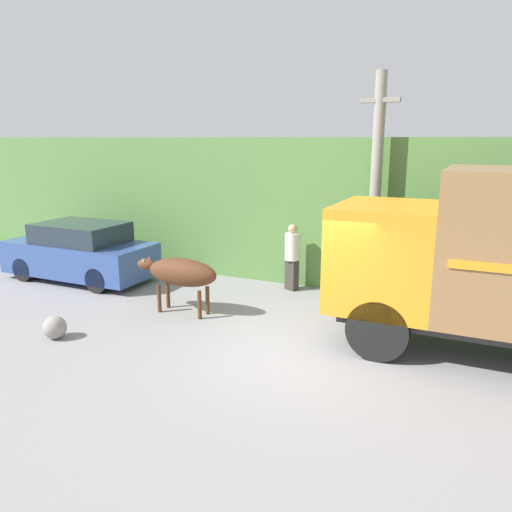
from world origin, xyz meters
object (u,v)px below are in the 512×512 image
at_px(pedestrian_on_hill, 292,254).
at_px(utility_pole, 376,186).
at_px(parked_suv, 80,252).
at_px(brown_cow, 181,273).
at_px(roadside_rock, 55,327).

distance_m(pedestrian_on_hill, utility_pole, 2.75).
distance_m(parked_suv, pedestrian_on_hill, 5.96).
bearing_deg(brown_cow, pedestrian_on_hill, 58.22).
xyz_separation_m(parked_suv, utility_pole, (7.78, 1.65, 2.00)).
distance_m(parked_suv, roadside_rock, 4.41).
bearing_deg(pedestrian_on_hill, utility_pole, -154.32).
xyz_separation_m(pedestrian_on_hill, roadside_rock, (-3.10, -5.06, -0.72)).
bearing_deg(roadside_rock, utility_pole, 45.00).
xyz_separation_m(utility_pole, roadside_rock, (-5.14, -5.14, -2.56)).
distance_m(pedestrian_on_hill, roadside_rock, 5.98).
bearing_deg(utility_pole, roadside_rock, -135.00).
relative_size(brown_cow, roadside_rock, 4.52).
bearing_deg(pedestrian_on_hill, brown_cow, 82.47).
xyz_separation_m(brown_cow, pedestrian_on_hill, (1.64, 2.73, 0.00)).
xyz_separation_m(brown_cow, parked_suv, (-4.10, 1.16, -0.16)).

